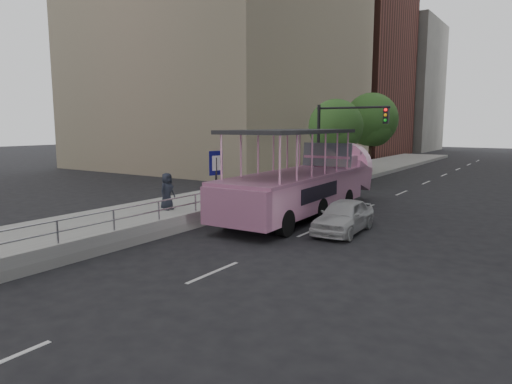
{
  "coord_description": "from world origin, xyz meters",
  "views": [
    {
      "loc": [
        8.75,
        -11.49,
        4.06
      ],
      "look_at": [
        -0.7,
        2.7,
        1.55
      ],
      "focal_mm": 32.0,
      "sensor_mm": 36.0,
      "label": 1
    }
  ],
  "objects_px": {
    "pedestrian_far": "(167,191)",
    "duck_boat": "(307,183)",
    "street_tree_far": "(372,122)",
    "street_tree_near": "(336,129)",
    "parking_sign": "(216,179)",
    "car": "(344,216)",
    "traffic_signal": "(338,135)"
  },
  "relations": [
    {
      "from": "duck_boat",
      "to": "traffic_signal",
      "type": "relative_size",
      "value": 2.26
    },
    {
      "from": "parking_sign",
      "to": "street_tree_near",
      "type": "height_order",
      "value": "street_tree_near"
    },
    {
      "from": "car",
      "to": "traffic_signal",
      "type": "distance_m",
      "value": 9.3
    },
    {
      "from": "street_tree_far",
      "to": "street_tree_near",
      "type": "bearing_deg",
      "value": -91.91
    },
    {
      "from": "pedestrian_far",
      "to": "street_tree_far",
      "type": "height_order",
      "value": "street_tree_far"
    },
    {
      "from": "parking_sign",
      "to": "street_tree_near",
      "type": "xyz_separation_m",
      "value": [
        -0.45,
        12.93,
        1.95
      ]
    },
    {
      "from": "car",
      "to": "parking_sign",
      "type": "xyz_separation_m",
      "value": [
        -4.96,
        -1.51,
        1.24
      ]
    },
    {
      "from": "car",
      "to": "parking_sign",
      "type": "bearing_deg",
      "value": -165.88
    },
    {
      "from": "duck_boat",
      "to": "pedestrian_far",
      "type": "xyz_separation_m",
      "value": [
        -4.89,
        -4.04,
        -0.31
      ]
    },
    {
      "from": "pedestrian_far",
      "to": "street_tree_near",
      "type": "height_order",
      "value": "street_tree_near"
    },
    {
      "from": "duck_boat",
      "to": "traffic_signal",
      "type": "height_order",
      "value": "traffic_signal"
    },
    {
      "from": "parking_sign",
      "to": "pedestrian_far",
      "type": "bearing_deg",
      "value": 178.59
    },
    {
      "from": "pedestrian_far",
      "to": "car",
      "type": "bearing_deg",
      "value": -82.57
    },
    {
      "from": "pedestrian_far",
      "to": "duck_boat",
      "type": "bearing_deg",
      "value": -53.47
    },
    {
      "from": "street_tree_far",
      "to": "car",
      "type": "bearing_deg",
      "value": -73.37
    },
    {
      "from": "duck_boat",
      "to": "street_tree_near",
      "type": "height_order",
      "value": "street_tree_near"
    },
    {
      "from": "pedestrian_far",
      "to": "street_tree_far",
      "type": "bearing_deg",
      "value": -10.91
    },
    {
      "from": "traffic_signal",
      "to": "parking_sign",
      "type": "bearing_deg",
      "value": -96.92
    },
    {
      "from": "pedestrian_far",
      "to": "traffic_signal",
      "type": "height_order",
      "value": "traffic_signal"
    },
    {
      "from": "duck_boat",
      "to": "street_tree_near",
      "type": "relative_size",
      "value": 2.05
    },
    {
      "from": "duck_boat",
      "to": "street_tree_far",
      "type": "bearing_deg",
      "value": 98.71
    },
    {
      "from": "street_tree_near",
      "to": "pedestrian_far",
      "type": "bearing_deg",
      "value": -100.67
    },
    {
      "from": "pedestrian_far",
      "to": "street_tree_near",
      "type": "distance_m",
      "value": 13.36
    },
    {
      "from": "car",
      "to": "street_tree_far",
      "type": "height_order",
      "value": "street_tree_far"
    },
    {
      "from": "duck_boat",
      "to": "pedestrian_far",
      "type": "bearing_deg",
      "value": -140.48
    },
    {
      "from": "car",
      "to": "street_tree_far",
      "type": "bearing_deg",
      "value": 103.81
    },
    {
      "from": "car",
      "to": "parking_sign",
      "type": "distance_m",
      "value": 5.33
    },
    {
      "from": "traffic_signal",
      "to": "street_tree_near",
      "type": "relative_size",
      "value": 0.91
    },
    {
      "from": "car",
      "to": "pedestrian_far",
      "type": "relative_size",
      "value": 2.25
    },
    {
      "from": "parking_sign",
      "to": "street_tree_near",
      "type": "distance_m",
      "value": 13.08
    },
    {
      "from": "duck_boat",
      "to": "street_tree_far",
      "type": "distance_m",
      "value": 15.27
    },
    {
      "from": "car",
      "to": "parking_sign",
      "type": "relative_size",
      "value": 1.23
    }
  ]
}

